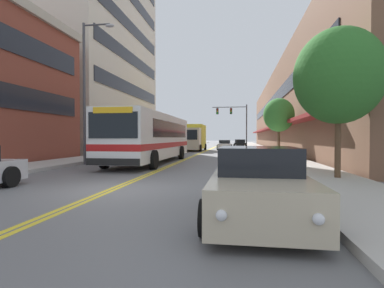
{
  "coord_description": "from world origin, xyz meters",
  "views": [
    {
      "loc": [
        3.91,
        -8.96,
        1.63
      ],
      "look_at": [
        -0.63,
        20.65,
        1.0
      ],
      "focal_mm": 28.0,
      "sensor_mm": 36.0,
      "label": 1
    }
  ],
  "objects_px": {
    "car_beige_parked_left_near": "(171,146)",
    "car_white_moving_lead": "(225,145)",
    "car_champagne_parked_right_foreground": "(258,185)",
    "street_tree_right_near": "(338,76)",
    "street_tree_right_mid": "(279,115)",
    "city_bus": "(152,136)",
    "car_dark_grey_parked_left_far": "(180,145)",
    "car_black_parked_right_mid": "(240,144)",
    "box_truck": "(193,137)",
    "fire_hydrant": "(270,154)",
    "street_lamp_left_near": "(88,82)",
    "traffic_signal_mast": "(235,118)"
  },
  "relations": [
    {
      "from": "car_beige_parked_left_near",
      "to": "car_white_moving_lead",
      "type": "bearing_deg",
      "value": 37.21
    },
    {
      "from": "car_white_moving_lead",
      "to": "street_lamp_left_near",
      "type": "relative_size",
      "value": 0.58
    },
    {
      "from": "city_bus",
      "to": "traffic_signal_mast",
      "type": "height_order",
      "value": "traffic_signal_mast"
    },
    {
      "from": "box_truck",
      "to": "fire_hydrant",
      "type": "height_order",
      "value": "box_truck"
    },
    {
      "from": "car_black_parked_right_mid",
      "to": "box_truck",
      "type": "xyz_separation_m",
      "value": [
        -5.9,
        -9.66,
        1.06
      ]
    },
    {
      "from": "car_black_parked_right_mid",
      "to": "car_white_moving_lead",
      "type": "bearing_deg",
      "value": -110.99
    },
    {
      "from": "car_white_moving_lead",
      "to": "street_lamp_left_near",
      "type": "distance_m",
      "value": 25.96
    },
    {
      "from": "box_truck",
      "to": "car_dark_grey_parked_left_far",
      "type": "bearing_deg",
      "value": 116.53
    },
    {
      "from": "car_dark_grey_parked_left_far",
      "to": "street_lamp_left_near",
      "type": "distance_m",
      "value": 26.38
    },
    {
      "from": "box_truck",
      "to": "street_tree_right_mid",
      "type": "height_order",
      "value": "street_tree_right_mid"
    },
    {
      "from": "box_truck",
      "to": "street_tree_right_near",
      "type": "bearing_deg",
      "value": -70.35
    },
    {
      "from": "street_tree_right_near",
      "to": "street_tree_right_mid",
      "type": "relative_size",
      "value": 1.18
    },
    {
      "from": "car_champagne_parked_right_foreground",
      "to": "car_white_moving_lead",
      "type": "bearing_deg",
      "value": 93.54
    },
    {
      "from": "car_black_parked_right_mid",
      "to": "fire_hydrant",
      "type": "distance_m",
      "value": 27.44
    },
    {
      "from": "city_bus",
      "to": "car_black_parked_right_mid",
      "type": "relative_size",
      "value": 2.79
    },
    {
      "from": "city_bus",
      "to": "street_lamp_left_near",
      "type": "xyz_separation_m",
      "value": [
        -3.36,
        -2.16,
        3.26
      ]
    },
    {
      "from": "traffic_signal_mast",
      "to": "street_tree_right_near",
      "type": "relative_size",
      "value": 1.21
    },
    {
      "from": "car_dark_grey_parked_left_far",
      "to": "car_champagne_parked_right_foreground",
      "type": "distance_m",
      "value": 37.79
    },
    {
      "from": "box_truck",
      "to": "traffic_signal_mast",
      "type": "height_order",
      "value": "traffic_signal_mast"
    },
    {
      "from": "car_black_parked_right_mid",
      "to": "car_beige_parked_left_near",
      "type": "bearing_deg",
      "value": -129.46
    },
    {
      "from": "traffic_signal_mast",
      "to": "fire_hydrant",
      "type": "distance_m",
      "value": 26.38
    },
    {
      "from": "traffic_signal_mast",
      "to": "fire_hydrant",
      "type": "relative_size",
      "value": 8.14
    },
    {
      "from": "car_dark_grey_parked_left_far",
      "to": "car_white_moving_lead",
      "type": "xyz_separation_m",
      "value": [
        6.56,
        -1.45,
        0.01
      ]
    },
    {
      "from": "city_bus",
      "to": "fire_hydrant",
      "type": "bearing_deg",
      "value": 4.06
    },
    {
      "from": "car_white_moving_lead",
      "to": "box_truck",
      "type": "distance_m",
      "value": 5.7
    },
    {
      "from": "street_tree_right_mid",
      "to": "car_dark_grey_parked_left_far",
      "type": "bearing_deg",
      "value": 122.65
    },
    {
      "from": "car_champagne_parked_right_foreground",
      "to": "street_tree_right_near",
      "type": "bearing_deg",
      "value": 59.41
    },
    {
      "from": "fire_hydrant",
      "to": "street_tree_right_mid",
      "type": "bearing_deg",
      "value": 76.82
    },
    {
      "from": "car_black_parked_right_mid",
      "to": "street_tree_right_mid",
      "type": "distance_m",
      "value": 22.56
    },
    {
      "from": "car_champagne_parked_right_foreground",
      "to": "street_tree_right_mid",
      "type": "height_order",
      "value": "street_tree_right_mid"
    },
    {
      "from": "city_bus",
      "to": "car_champagne_parked_right_foreground",
      "type": "relative_size",
      "value": 2.86
    },
    {
      "from": "car_black_parked_right_mid",
      "to": "box_truck",
      "type": "height_order",
      "value": "box_truck"
    },
    {
      "from": "car_dark_grey_parked_left_far",
      "to": "box_truck",
      "type": "height_order",
      "value": "box_truck"
    },
    {
      "from": "car_black_parked_right_mid",
      "to": "street_tree_right_near",
      "type": "distance_m",
      "value": 35.7
    },
    {
      "from": "fire_hydrant",
      "to": "car_white_moving_lead",
      "type": "bearing_deg",
      "value": 99.91
    },
    {
      "from": "car_champagne_parked_right_foreground",
      "to": "car_black_parked_right_mid",
      "type": "height_order",
      "value": "car_champagne_parked_right_foreground"
    },
    {
      "from": "car_white_moving_lead",
      "to": "car_dark_grey_parked_left_far",
      "type": "bearing_deg",
      "value": 167.58
    },
    {
      "from": "traffic_signal_mast",
      "to": "street_tree_right_mid",
      "type": "distance_m",
      "value": 21.1
    },
    {
      "from": "car_beige_parked_left_near",
      "to": "box_truck",
      "type": "height_order",
      "value": "box_truck"
    },
    {
      "from": "fire_hydrant",
      "to": "box_truck",
      "type": "bearing_deg",
      "value": 113.2
    },
    {
      "from": "street_lamp_left_near",
      "to": "street_tree_right_mid",
      "type": "height_order",
      "value": "street_lamp_left_near"
    },
    {
      "from": "car_champagne_parked_right_foreground",
      "to": "fire_hydrant",
      "type": "bearing_deg",
      "value": 83.09
    },
    {
      "from": "car_champagne_parked_right_foreground",
      "to": "car_white_moving_lead",
      "type": "xyz_separation_m",
      "value": [
        -2.19,
        35.32,
        -0.04
      ]
    },
    {
      "from": "city_bus",
      "to": "car_dark_grey_parked_left_far",
      "type": "distance_m",
      "value": 24.02
    },
    {
      "from": "city_bus",
      "to": "box_truck",
      "type": "distance_m",
      "value": 18.27
    },
    {
      "from": "city_bus",
      "to": "car_dark_grey_parked_left_far",
      "type": "height_order",
      "value": "city_bus"
    },
    {
      "from": "street_tree_right_near",
      "to": "traffic_signal_mast",
      "type": "bearing_deg",
      "value": 96.84
    },
    {
      "from": "box_truck",
      "to": "car_beige_parked_left_near",
      "type": "bearing_deg",
      "value": -163.45
    },
    {
      "from": "street_lamp_left_near",
      "to": "fire_hydrant",
      "type": "relative_size",
      "value": 10.52
    },
    {
      "from": "car_beige_parked_left_near",
      "to": "traffic_signal_mast",
      "type": "relative_size",
      "value": 0.65
    }
  ]
}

